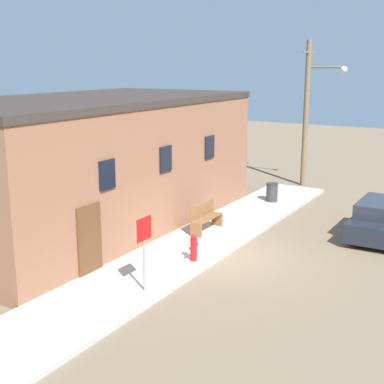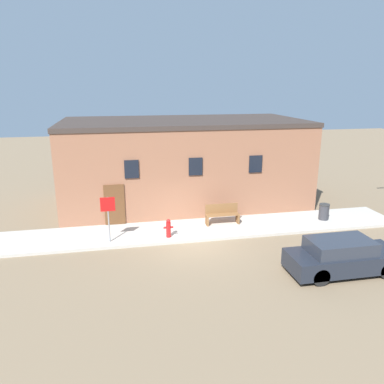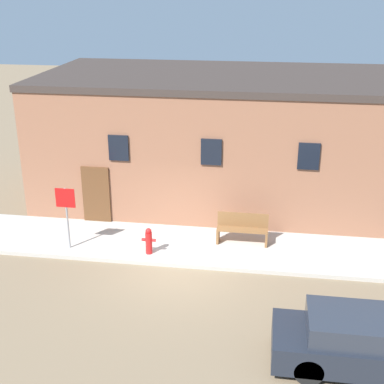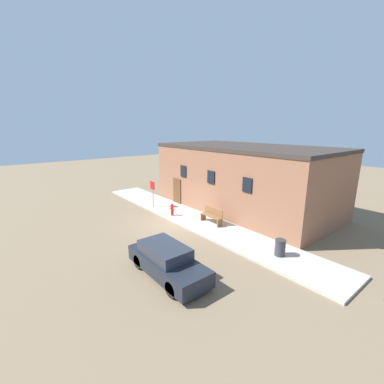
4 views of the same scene
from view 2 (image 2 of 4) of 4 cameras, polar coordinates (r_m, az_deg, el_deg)
ground_plane at (r=17.15m, az=0.27°, el=-7.72°), size 80.00×80.00×0.00m
sidewalk at (r=18.37m, az=-0.60°, el=-5.84°), size 21.46×2.75×0.13m
brick_building at (r=22.35m, az=-1.30°, el=4.61°), size 13.80×7.00×4.98m
fire_hydrant at (r=17.28m, az=-3.61°, el=-5.51°), size 0.45×0.21×0.88m
stop_sign at (r=16.81m, az=-12.67°, el=-2.86°), size 0.63×0.06×2.08m
bench at (r=18.93m, az=4.61°, el=-3.39°), size 1.68×0.44×1.02m
trash_bin at (r=20.66m, az=19.46°, el=-2.85°), size 0.53×0.53×0.83m
parked_car at (r=15.41m, az=21.98°, el=-9.13°), size 4.31×1.63×1.37m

